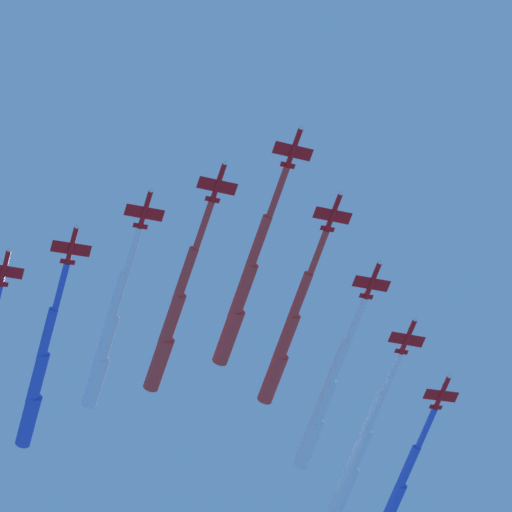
% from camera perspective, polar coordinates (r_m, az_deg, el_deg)
% --- Properties ---
extents(jet_lead, '(46.55, 39.58, 4.16)m').
position_cam_1_polar(jet_lead, '(250.03, -0.63, -1.75)').
color(jet_lead, red).
extents(jet_port_inner, '(43.17, 37.03, 4.24)m').
position_cam_1_polar(jet_port_inner, '(256.57, 1.52, -4.05)').
color(jet_port_inner, red).
extents(jet_starboard_inner, '(45.96, 38.61, 4.21)m').
position_cam_1_polar(jet_starboard_inner, '(252.20, -4.15, -3.17)').
color(jet_starboard_inner, red).
extents(jet_port_mid, '(44.08, 37.88, 4.24)m').
position_cam_1_polar(jet_port_mid, '(262.53, 3.34, -7.28)').
color(jet_port_mid, red).
extents(jet_starboard_mid, '(44.56, 38.29, 4.26)m').
position_cam_1_polar(jet_starboard_mid, '(258.71, -7.36, -4.13)').
color(jet_starboard_mid, red).
extents(jet_port_outer, '(43.88, 37.50, 4.19)m').
position_cam_1_polar(jet_port_outer, '(272.56, 5.06, -9.62)').
color(jet_port_outer, red).
extents(jet_starboard_outer, '(45.32, 39.91, 4.26)m').
position_cam_1_polar(jet_starboard_outer, '(262.75, -10.67, -5.94)').
color(jet_starboard_outer, red).
extents(jet_trail_port, '(44.14, 38.69, 4.28)m').
position_cam_1_polar(jet_trail_port, '(282.71, 6.76, -12.11)').
color(jet_trail_port, red).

